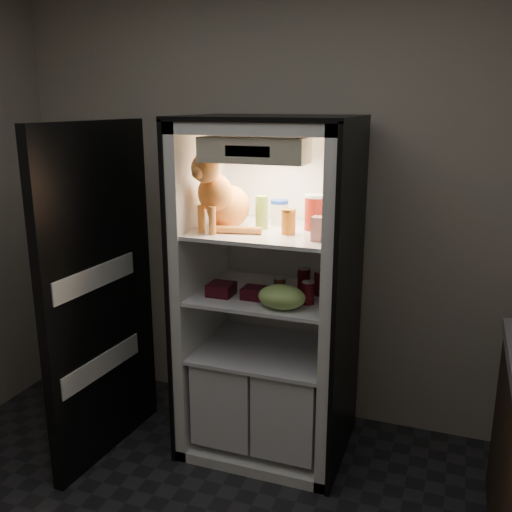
% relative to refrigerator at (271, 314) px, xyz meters
% --- Properties ---
extents(room_shell, '(3.60, 3.60, 3.60)m').
position_rel_refrigerator_xyz_m(room_shell, '(0.00, -1.38, 0.83)').
color(room_shell, white).
rests_on(room_shell, floor).
extents(refrigerator, '(0.90, 0.72, 1.88)m').
position_rel_refrigerator_xyz_m(refrigerator, '(0.00, 0.00, 0.00)').
color(refrigerator, white).
rests_on(refrigerator, floor).
extents(fridge_door, '(0.12, 0.87, 1.85)m').
position_rel_refrigerator_xyz_m(fridge_door, '(-0.85, -0.39, 0.12)').
color(fridge_door, black).
rests_on(fridge_door, floor).
extents(tabby_cat, '(0.37, 0.44, 0.44)m').
position_rel_refrigerator_xyz_m(tabby_cat, '(-0.23, -0.14, 0.66)').
color(tabby_cat, '#D3501B').
rests_on(tabby_cat, refrigerator).
extents(parmesan_shaker, '(0.07, 0.07, 0.18)m').
position_rel_refrigerator_xyz_m(parmesan_shaker, '(-0.04, -0.05, 0.59)').
color(parmesan_shaker, '#217B2E').
rests_on(parmesan_shaker, refrigerator).
extents(mayo_tub, '(0.10, 0.10, 0.14)m').
position_rel_refrigerator_xyz_m(mayo_tub, '(0.02, 0.08, 0.57)').
color(mayo_tub, white).
rests_on(mayo_tub, refrigerator).
extents(salsa_jar, '(0.07, 0.07, 0.13)m').
position_rel_refrigerator_xyz_m(salsa_jar, '(0.13, -0.13, 0.56)').
color(salsa_jar, maroon).
rests_on(salsa_jar, refrigerator).
extents(pepper_jar, '(0.11, 0.11, 0.19)m').
position_rel_refrigerator_xyz_m(pepper_jar, '(0.23, 0.02, 0.59)').
color(pepper_jar, '#A12915').
rests_on(pepper_jar, refrigerator).
extents(cream_carton, '(0.07, 0.07, 0.12)m').
position_rel_refrigerator_xyz_m(cream_carton, '(0.31, -0.21, 0.56)').
color(cream_carton, beige).
rests_on(cream_carton, refrigerator).
extents(soda_can_a, '(0.07, 0.07, 0.13)m').
position_rel_refrigerator_xyz_m(soda_can_a, '(0.18, 0.03, 0.21)').
color(soda_can_a, black).
rests_on(soda_can_a, refrigerator).
extents(soda_can_b, '(0.07, 0.07, 0.13)m').
position_rel_refrigerator_xyz_m(soda_can_b, '(0.28, 0.00, 0.22)').
color(soda_can_b, black).
rests_on(soda_can_b, refrigerator).
extents(soda_can_c, '(0.06, 0.06, 0.12)m').
position_rel_refrigerator_xyz_m(soda_can_c, '(0.25, -0.16, 0.21)').
color(soda_can_c, black).
rests_on(soda_can_c, refrigerator).
extents(condiment_jar, '(0.07, 0.07, 0.09)m').
position_rel_refrigerator_xyz_m(condiment_jar, '(0.06, -0.05, 0.19)').
color(condiment_jar, '#512A17').
rests_on(condiment_jar, refrigerator).
extents(grape_bag, '(0.24, 0.18, 0.12)m').
position_rel_refrigerator_xyz_m(grape_bag, '(0.15, -0.27, 0.21)').
color(grape_bag, '#9ACF60').
rests_on(grape_bag, refrigerator).
extents(berry_box_left, '(0.13, 0.13, 0.07)m').
position_rel_refrigerator_xyz_m(berry_box_left, '(-0.22, -0.19, 0.18)').
color(berry_box_left, '#450B16').
rests_on(berry_box_left, refrigerator).
extents(berry_box_right, '(0.12, 0.12, 0.06)m').
position_rel_refrigerator_xyz_m(berry_box_right, '(-0.04, -0.17, 0.18)').
color(berry_box_right, '#450B16').
rests_on(berry_box_right, refrigerator).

